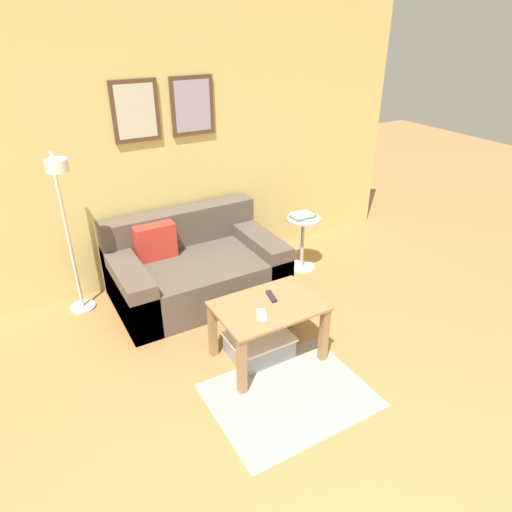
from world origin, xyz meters
TOP-DOWN VIEW (x-y plane):
  - wall_back at (0.00, 3.61)m, footprint 5.60×0.09m
  - area_rug at (0.27, 1.56)m, footprint 1.08×0.85m
  - couch at (0.24, 3.12)m, footprint 1.50×0.95m
  - coffee_table at (0.35, 1.99)m, footprint 0.77×0.54m
  - storage_bin at (0.30, 2.03)m, footprint 0.47×0.37m
  - floor_lamp at (-0.75, 3.25)m, footprint 0.22×0.45m
  - side_table at (1.39, 3.02)m, footprint 0.33×0.33m
  - book_stack at (1.38, 3.03)m, footprint 0.25×0.17m
  - remote_control at (0.42, 2.06)m, footprint 0.07×0.16m
  - cell_phone at (0.24, 1.90)m, footprint 0.12×0.15m

SIDE VIEW (x-z plane):
  - area_rug at x=0.27m, z-range 0.00..0.01m
  - storage_bin at x=0.30m, z-range 0.00..0.18m
  - couch at x=0.24m, z-range -0.11..0.62m
  - side_table at x=1.39m, z-range 0.05..0.61m
  - coffee_table at x=0.35m, z-range 0.13..0.61m
  - cell_phone at x=0.24m, z-range 0.48..0.48m
  - remote_control at x=0.42m, z-range 0.48..0.50m
  - book_stack at x=1.38m, z-range 0.56..0.60m
  - floor_lamp at x=-0.75m, z-range 0.23..1.66m
  - wall_back at x=0.00m, z-range 0.00..2.55m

